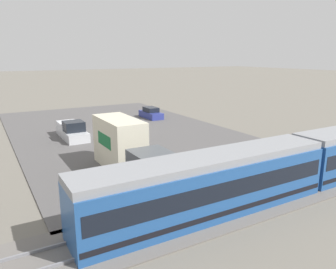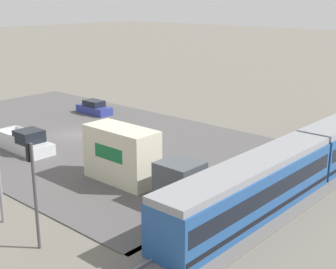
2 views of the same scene
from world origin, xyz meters
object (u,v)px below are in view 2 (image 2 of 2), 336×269
at_px(box_truck, 135,161).
at_px(traffic_light_pole, 33,182).
at_px(pickup_truck, 25,143).
at_px(light_rail_tram, 311,157).
at_px(sedan_car_0, 94,108).

bearing_deg(box_truck, traffic_light_pole, 13.64).
bearing_deg(traffic_light_pole, pickup_truck, -119.58).
relative_size(light_rail_tram, pickup_truck, 5.22).
relative_size(light_rail_tram, box_truck, 3.30).
distance_m(pickup_truck, sedan_car_0, 13.48).
xyz_separation_m(light_rail_tram, traffic_light_pole, (17.90, -6.00, 1.94)).
distance_m(box_truck, sedan_car_0, 21.20).
bearing_deg(pickup_truck, light_rail_tram, 116.02).
bearing_deg(light_rail_tram, box_truck, -42.30).
bearing_deg(sedan_car_0, pickup_truck, -153.95).
bearing_deg(pickup_truck, traffic_light_pole, 60.42).
xyz_separation_m(box_truck, pickup_truck, (0.88, -12.02, -1.03)).
bearing_deg(traffic_light_pole, sedan_car_0, -135.08).
distance_m(light_rail_tram, box_truck, 12.13).
xyz_separation_m(pickup_truck, traffic_light_pole, (8.05, 14.19, 2.80)).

